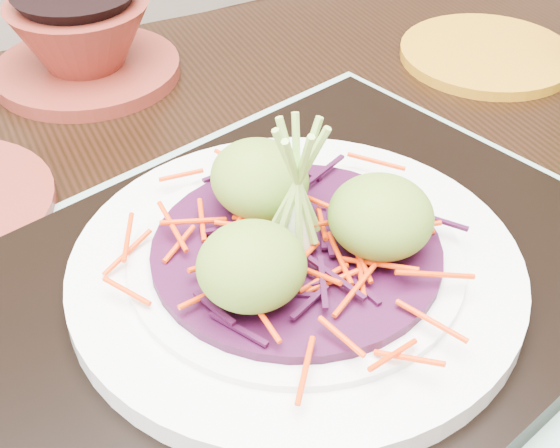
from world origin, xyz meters
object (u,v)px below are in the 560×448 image
serving_tray (296,290)px  yellow_plate (487,54)px  white_plate (296,268)px  terracotta_bowl_set (83,44)px  dining_table (254,356)px

serving_tray → yellow_plate: (0.34, 0.20, -0.01)m
yellow_plate → serving_tray: bearing=-149.6°
white_plate → terracotta_bowl_set: size_ratio=1.25×
dining_table → yellow_plate: (0.35, 0.15, 0.10)m
terracotta_bowl_set → white_plate: bearing=-88.2°
dining_table → white_plate: 0.14m
yellow_plate → terracotta_bowl_set: bearing=155.0°
serving_tray → yellow_plate: bearing=18.8°
dining_table → yellow_plate: bearing=27.6°
white_plate → terracotta_bowl_set: (-0.01, 0.37, -0.00)m
dining_table → serving_tray: serving_tray is taller
dining_table → white_plate: white_plate is taller
dining_table → terracotta_bowl_set: 0.34m
white_plate → dining_table: bearing=93.9°
serving_tray → white_plate: white_plate is taller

